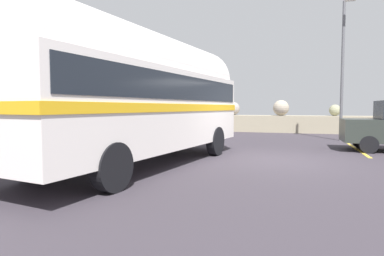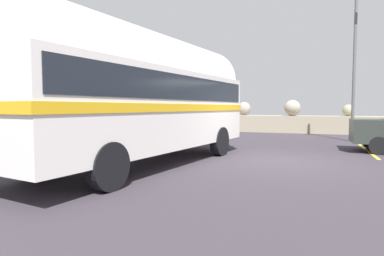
# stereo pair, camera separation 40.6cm
# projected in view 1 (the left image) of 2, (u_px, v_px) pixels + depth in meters

# --- Properties ---
(ground) EXTENTS (32.00, 26.00, 0.02)m
(ground) POSITION_uv_depth(u_px,v_px,m) (276.00, 161.00, 9.71)
(ground) COLOR #363038
(breakwater) EXTENTS (31.36, 1.99, 2.36)m
(breakwater) POSITION_uv_depth(u_px,v_px,m) (286.00, 122.00, 20.89)
(breakwater) COLOR gray
(breakwater) RESTS_ON ground
(vintage_coach) EXTENTS (3.68, 8.85, 3.70)m
(vintage_coach) POSITION_uv_depth(u_px,v_px,m) (143.00, 92.00, 8.75)
(vintage_coach) COLOR black
(vintage_coach) RESTS_ON ground
(lamp_post) EXTENTS (0.46, 0.79, 6.69)m
(lamp_post) POSITION_uv_depth(u_px,v_px,m) (343.00, 63.00, 15.19)
(lamp_post) COLOR #5B5B60
(lamp_post) RESTS_ON ground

